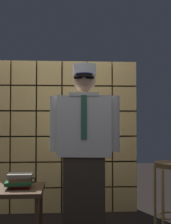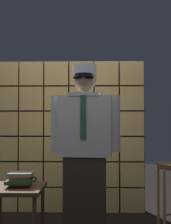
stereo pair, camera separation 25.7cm
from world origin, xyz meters
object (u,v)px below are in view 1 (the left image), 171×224
standing_person (85,149)px  bar_stool (171,182)px  side_table (15,196)px  book_stack (20,180)px  coffee_mug (27,181)px

standing_person → bar_stool: 0.96m
side_table → book_stack: 0.15m
side_table → coffee_mug: bearing=43.5°
standing_person → coffee_mug: (-0.56, -0.02, -0.30)m
bar_stool → side_table: bar_stool is taller
side_table → coffee_mug: (0.10, 0.09, 0.12)m
standing_person → coffee_mug: bearing=-171.8°
standing_person → bar_stool: size_ratio=2.28×
standing_person → book_stack: 0.69m
bar_stool → coffee_mug: size_ratio=6.14×
bar_stool → side_table: bearing=-174.5°
standing_person → side_table: size_ratio=3.11×
book_stack → bar_stool: bearing=6.0°
standing_person → coffee_mug: size_ratio=13.96×
side_table → book_stack: bearing=-14.8°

